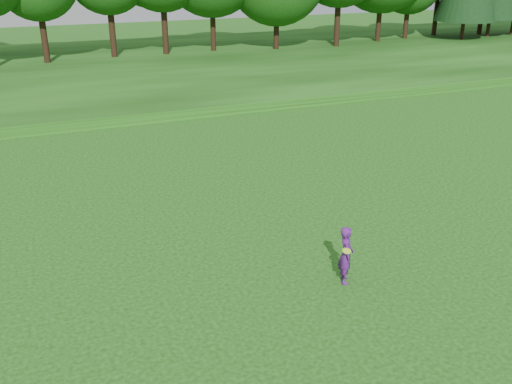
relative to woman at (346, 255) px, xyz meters
name	(u,v)px	position (x,y,z in m)	size (l,w,h in m)	color
ground	(259,329)	(-3.03, -1.12, -0.83)	(140.00, 140.00, 0.00)	#143E0C
berm	(84,72)	(-3.03, 32.88, -0.53)	(130.00, 30.00, 0.60)	#143E0C
walking_path	(117,122)	(-3.03, 18.88, -0.81)	(130.00, 1.60, 0.04)	gray
woman	(346,255)	(0.00, 0.00, 0.00)	(0.61, 0.75, 1.66)	#551A75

